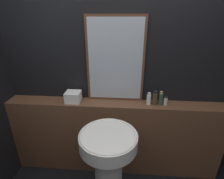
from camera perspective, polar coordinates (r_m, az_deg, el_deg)
wall_back at (r=1.94m, az=1.46°, el=5.92°), size 8.00×0.06×2.50m
vanity_counter at (r=2.19m, az=1.03°, el=-15.23°), size 2.44×0.22×0.93m
pedestal_sink at (r=1.74m, az=-1.15°, el=-22.79°), size 0.51×0.51×0.91m
mirror at (r=1.85m, az=1.09°, el=9.39°), size 0.61×0.03×0.90m
towel_stack at (r=1.99m, az=-12.54°, el=-2.31°), size 0.16×0.15×0.12m
shampoo_bottle at (r=1.92m, az=11.92°, el=-3.05°), size 0.05×0.05×0.13m
conditioner_bottle at (r=1.92m, az=13.82°, el=-2.82°), size 0.05×0.05×0.16m
lotion_bottle at (r=1.94m, az=15.61°, el=-2.87°), size 0.04×0.04×0.16m
body_wash_bottle at (r=1.96m, az=17.10°, el=-3.57°), size 0.04×0.04×0.10m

